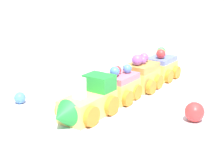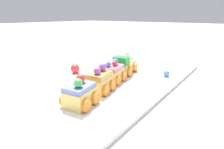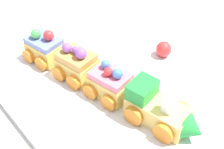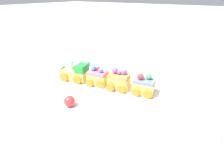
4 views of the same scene
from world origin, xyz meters
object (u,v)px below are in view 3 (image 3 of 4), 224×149
at_px(gumball_red, 166,50).
at_px(cake_car_blueberry, 45,48).
at_px(cake_train_locomotive, 162,112).
at_px(cake_car_strawberry, 111,84).
at_px(cake_car_caramel, 77,64).

bearing_deg(gumball_red, cake_car_blueberry, -128.89).
distance_m(cake_train_locomotive, gumball_red, 0.17).
distance_m(cake_car_strawberry, cake_car_blueberry, 0.16).
height_order(cake_car_caramel, cake_car_blueberry, cake_car_caramel).
bearing_deg(cake_car_strawberry, cake_car_caramel, -179.88).
xyz_separation_m(cake_car_blueberry, gumball_red, (0.15, 0.19, -0.01)).
relative_size(cake_train_locomotive, gumball_red, 4.18).
relative_size(cake_car_blueberry, gumball_red, 2.45).
bearing_deg(cake_car_strawberry, cake_car_blueberry, -179.98).
height_order(cake_car_strawberry, cake_car_blueberry, same).
height_order(cake_car_strawberry, cake_car_caramel, cake_car_caramel).
distance_m(cake_car_strawberry, gumball_red, 0.15).
bearing_deg(cake_train_locomotive, cake_car_caramel, -179.95).
bearing_deg(cake_car_blueberry, cake_train_locomotive, 0.01).
bearing_deg(cake_car_strawberry, cake_train_locomotive, 0.00).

